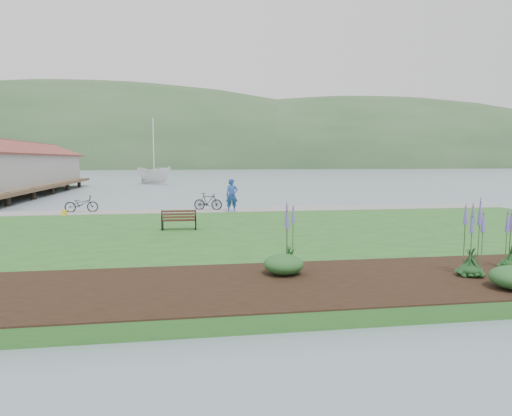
{
  "coord_description": "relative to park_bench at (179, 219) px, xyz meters",
  "views": [
    {
      "loc": [
        -3.31,
        -20.69,
        3.5
      ],
      "look_at": [
        -0.1,
        -0.37,
        1.3
      ],
      "focal_mm": 32.0,
      "sensor_mm": 36.0,
      "label": 1
    }
  ],
  "objects": [
    {
      "name": "bicycle_a",
      "position": [
        -5.73,
        7.71,
        0.03
      ],
      "size": [
        0.79,
        1.93,
        0.99
      ],
      "primitive_type": "imported",
      "rotation": [
        0.0,
        0.0,
        1.64
      ],
      "color": "black",
      "rests_on": "lawn"
    },
    {
      "name": "lawn",
      "position": [
        3.56,
        -1.49,
        -0.66
      ],
      "size": [
        34.0,
        20.0,
        0.4
      ],
      "primitive_type": "cube",
      "color": "#23591F",
      "rests_on": "ground"
    },
    {
      "name": "echium_4",
      "position": [
        3.03,
        -8.3,
        0.46
      ],
      "size": [
        0.62,
        0.62,
        2.3
      ],
      "color": "#133416",
      "rests_on": "garden_bed"
    },
    {
      "name": "park_bench",
      "position": [
        0.0,
        0.0,
        0.0
      ],
      "size": [
        1.53,
        0.66,
        0.93
      ],
      "rotation": [
        0.0,
        0.0,
        -0.04
      ],
      "color": "#301D13",
      "rests_on": "lawn"
    },
    {
      "name": "pannier",
      "position": [
        -6.35,
        6.26,
        -0.31
      ],
      "size": [
        0.2,
        0.3,
        0.31
      ],
      "primitive_type": "cube",
      "rotation": [
        0.0,
        0.0,
        -0.05
      ],
      "color": "yellow",
      "rests_on": "lawn"
    },
    {
      "name": "sailboat",
      "position": [
        -3.94,
        46.19,
        -0.86
      ],
      "size": [
        15.98,
        15.99,
        29.55
      ],
      "primitive_type": "imported",
      "rotation": [
        0.0,
        0.0,
        0.76
      ],
      "color": "silver",
      "rests_on": "ground"
    },
    {
      "name": "far_hillside",
      "position": [
        23.56,
        170.51,
        -0.86
      ],
      "size": [
        580.0,
        80.0,
        38.0
      ],
      "primitive_type": null,
      "color": "#2C4D2B",
      "rests_on": "ground"
    },
    {
      "name": "garden_bed",
      "position": [
        6.56,
        -9.29,
        -0.44
      ],
      "size": [
        24.0,
        4.4,
        0.04
      ],
      "primitive_type": "cube",
      "color": "black",
      "rests_on": "lawn"
    },
    {
      "name": "shrub_0",
      "position": [
        2.84,
        -8.5,
        -0.16
      ],
      "size": [
        1.07,
        1.07,
        0.54
      ],
      "primitive_type": "ellipsoid",
      "color": "#1E4C21",
      "rests_on": "garden_bed"
    },
    {
      "name": "person",
      "position": [
        3.02,
        6.51,
        0.69
      ],
      "size": [
        0.86,
        0.6,
        2.3
      ],
      "primitive_type": "imported",
      "rotation": [
        0.0,
        0.0,
        0.03
      ],
      "color": "#204095",
      "rests_on": "lawn"
    },
    {
      "name": "pier_pavilion",
      "position": [
        -16.44,
        28.03,
        1.78
      ],
      "size": [
        8.0,
        36.0,
        5.4
      ],
      "color": "#4C3826",
      "rests_on": "ground"
    },
    {
      "name": "shoreline_path",
      "position": [
        3.56,
        7.41,
        -0.45
      ],
      "size": [
        34.0,
        2.2,
        0.03
      ],
      "primitive_type": "cube",
      "color": "gray",
      "rests_on": "lawn"
    },
    {
      "name": "bicycle_b",
      "position": [
        1.68,
        7.71,
        0.06
      ],
      "size": [
        0.9,
        1.8,
        1.04
      ],
      "primitive_type": "imported",
      "rotation": [
        0.0,
        0.0,
        1.33
      ],
      "color": "black",
      "rests_on": "lawn"
    },
    {
      "name": "echium_0",
      "position": [
        7.68,
        -9.44,
        0.53
      ],
      "size": [
        0.62,
        0.62,
        2.23
      ],
      "color": "#133416",
      "rests_on": "garden_bed"
    },
    {
      "name": "ground",
      "position": [
        3.56,
        0.51,
        -0.86
      ],
      "size": [
        600.0,
        600.0,
        0.0
      ],
      "primitive_type": "plane",
      "color": "slate",
      "rests_on": "ground"
    }
  ]
}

